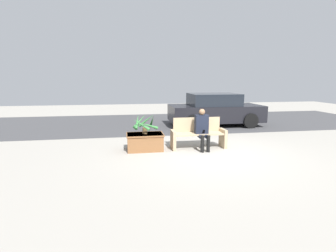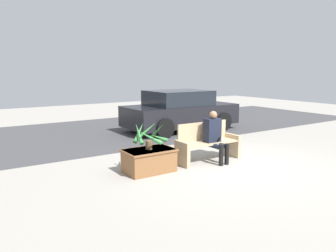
{
  "view_description": "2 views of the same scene",
  "coord_description": "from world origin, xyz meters",
  "px_view_note": "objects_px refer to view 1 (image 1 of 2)",
  "views": [
    {
      "loc": [
        -2.36,
        -6.81,
        2.07
      ],
      "look_at": [
        -1.11,
        0.75,
        0.69
      ],
      "focal_mm": 28.0,
      "sensor_mm": 36.0,
      "label": 1
    },
    {
      "loc": [
        -5.18,
        -5.16,
        2.14
      ],
      "look_at": [
        -1.34,
        0.65,
        0.95
      ],
      "focal_mm": 35.0,
      "sensor_mm": 36.0,
      "label": 2
    }
  ],
  "objects_px": {
    "person_seated": "(202,128)",
    "potted_plant": "(144,123)",
    "bench": "(198,134)",
    "parked_car": "(215,110)",
    "planter_box": "(145,141)"
  },
  "relations": [
    {
      "from": "person_seated",
      "to": "potted_plant",
      "type": "bearing_deg",
      "value": 174.13
    },
    {
      "from": "potted_plant",
      "to": "parked_car",
      "type": "distance_m",
      "value": 5.0
    },
    {
      "from": "bench",
      "to": "parked_car",
      "type": "xyz_separation_m",
      "value": [
        1.8,
        3.64,
        0.28
      ]
    },
    {
      "from": "bench",
      "to": "potted_plant",
      "type": "bearing_deg",
      "value": -179.57
    },
    {
      "from": "person_seated",
      "to": "parked_car",
      "type": "xyz_separation_m",
      "value": [
        1.73,
        3.82,
        0.05
      ]
    },
    {
      "from": "parked_car",
      "to": "potted_plant",
      "type": "bearing_deg",
      "value": -133.12
    },
    {
      "from": "planter_box",
      "to": "potted_plant",
      "type": "distance_m",
      "value": 0.54
    },
    {
      "from": "person_seated",
      "to": "bench",
      "type": "bearing_deg",
      "value": 111.48
    },
    {
      "from": "planter_box",
      "to": "parked_car",
      "type": "height_order",
      "value": "parked_car"
    },
    {
      "from": "bench",
      "to": "person_seated",
      "type": "relative_size",
      "value": 1.36
    },
    {
      "from": "potted_plant",
      "to": "bench",
      "type": "bearing_deg",
      "value": 0.43
    },
    {
      "from": "bench",
      "to": "person_seated",
      "type": "distance_m",
      "value": 0.31
    },
    {
      "from": "bench",
      "to": "planter_box",
      "type": "height_order",
      "value": "bench"
    },
    {
      "from": "person_seated",
      "to": "potted_plant",
      "type": "xyz_separation_m",
      "value": [
        -1.69,
        0.17,
        0.14
      ]
    },
    {
      "from": "bench",
      "to": "planter_box",
      "type": "bearing_deg",
      "value": -179.55
    }
  ]
}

